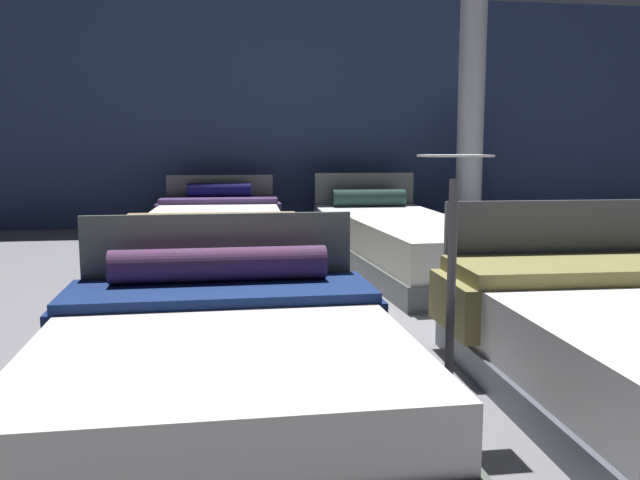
{
  "coord_description": "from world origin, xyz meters",
  "views": [
    {
      "loc": [
        -1.01,
        -5.33,
        1.23
      ],
      "look_at": [
        -0.09,
        0.77,
        0.36
      ],
      "focal_mm": 37.43,
      "sensor_mm": 36.0,
      "label": 1
    }
  ],
  "objects": [
    {
      "name": "ground_plane",
      "position": [
        0.0,
        0.0,
        -0.01
      ],
      "size": [
        18.0,
        18.0,
        0.02
      ],
      "primitive_type": "cube",
      "color": "slate"
    },
    {
      "name": "showroom_back_wall",
      "position": [
        0.0,
        5.08,
        1.75
      ],
      "size": [
        18.0,
        0.06,
        3.5
      ],
      "primitive_type": "cube",
      "color": "navy",
      "rests_on": "ground_plane"
    },
    {
      "name": "bed_0",
      "position": [
        -1.01,
        -2.47,
        0.25
      ],
      "size": [
        1.65,
        2.01,
        0.85
      ],
      "rotation": [
        0.0,
        0.0,
        0.01
      ],
      "color": "#515A52",
      "rests_on": "ground_plane"
    },
    {
      "name": "bed_2",
      "position": [
        -1.11,
        0.42,
        0.26
      ],
      "size": [
        1.75,
        2.07,
        0.58
      ],
      "rotation": [
        0.0,
        0.0,
        -0.03
      ],
      "color": "black",
      "rests_on": "ground_plane"
    },
    {
      "name": "bed_3",
      "position": [
        1.07,
        0.39,
        0.26
      ],
      "size": [
        1.66,
        2.18,
        0.52
      ],
      "rotation": [
        0.0,
        0.0,
        0.05
      ],
      "color": "#515553",
      "rests_on": "ground_plane"
    },
    {
      "name": "bed_4",
      "position": [
        -1.04,
        3.44,
        0.26
      ],
      "size": [
        1.71,
        2.04,
        0.83
      ],
      "rotation": [
        0.0,
        0.0,
        -0.04
      ],
      "color": "#545456",
      "rests_on": "ground_plane"
    },
    {
      "name": "bed_5",
      "position": [
        1.08,
        3.35,
        0.21
      ],
      "size": [
        1.62,
        2.11,
        0.84
      ],
      "rotation": [
        0.0,
        0.0,
        -0.03
      ],
      "color": "#565B5A",
      "rests_on": "ground_plane"
    },
    {
      "name": "price_sign",
      "position": [
        0.0,
        -2.56,
        0.47
      ],
      "size": [
        0.28,
        0.24,
        1.19
      ],
      "color": "#3F3F44",
      "rests_on": "ground_plane"
    },
    {
      "name": "support_pillar",
      "position": [
        2.73,
        4.35,
        1.75
      ],
      "size": [
        0.39,
        0.39,
        3.5
      ],
      "primitive_type": "cylinder",
      "color": "silver",
      "rests_on": "ground_plane"
    }
  ]
}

